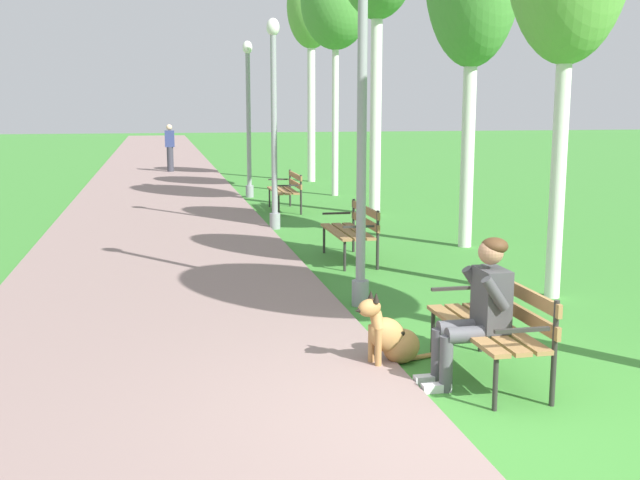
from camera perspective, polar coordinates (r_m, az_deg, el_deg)
name	(u,v)px	position (r m, az deg, el deg)	size (l,w,h in m)	color
ground_plane	(482,425)	(5.96, 11.89, -13.20)	(120.00, 120.00, 0.00)	#3D8433
paved_path	(158,168)	(29.09, -11.87, 5.23)	(4.07, 60.00, 0.04)	gray
park_bench_near	(495,320)	(6.78, 12.78, -5.77)	(0.55, 1.50, 0.85)	olive
park_bench_mid	(353,227)	(11.56, 2.47, 0.95)	(0.55, 1.50, 0.85)	olive
park_bench_far	(287,188)	(17.09, -2.43, 3.89)	(0.55, 1.50, 0.85)	olive
person_seated_on_near_bench	(479,306)	(6.54, 11.64, -4.78)	(0.74, 0.49, 1.25)	#4C4C51
dog_shepherd	(392,337)	(7.03, 5.30, -7.15)	(0.82, 0.40, 0.71)	#B27F47
lamp_post_near	(362,104)	(8.79, 3.12, 9.96)	(0.24, 0.24, 4.49)	gray
lamp_post_mid	(274,122)	(14.45, -3.42, 8.69)	(0.24, 0.24, 3.86)	gray
lamp_post_far	(249,117)	(19.54, -5.30, 8.99)	(0.24, 0.24, 3.86)	gray
birch_tree_fifth	(336,2)	(20.01, 1.16, 17.14)	(1.75, 1.69, 6.06)	silver
birch_tree_sixth	(311,11)	(23.69, -0.66, 16.55)	(1.44, 1.38, 6.39)	silver
pedestrian_distant	(170,148)	(27.12, -11.02, 6.67)	(0.32, 0.22, 1.65)	#383842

